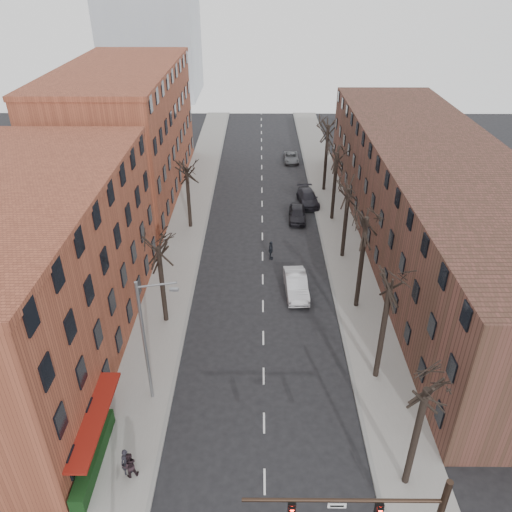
{
  "coord_description": "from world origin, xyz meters",
  "views": [
    {
      "loc": [
        -0.35,
        -13.03,
        24.36
      ],
      "look_at": [
        -0.58,
        21.31,
        4.0
      ],
      "focal_mm": 35.0,
      "sensor_mm": 36.0,
      "label": 1
    }
  ],
  "objects_px": {
    "parked_car_mid": "(308,198)",
    "pedestrian_a": "(127,462)",
    "parked_car_near": "(297,214)",
    "silver_sedan": "(296,285)"
  },
  "relations": [
    {
      "from": "silver_sedan",
      "to": "parked_car_mid",
      "type": "height_order",
      "value": "silver_sedan"
    },
    {
      "from": "silver_sedan",
      "to": "parked_car_near",
      "type": "height_order",
      "value": "silver_sedan"
    },
    {
      "from": "parked_car_mid",
      "to": "parked_car_near",
      "type": "bearing_deg",
      "value": -115.05
    },
    {
      "from": "parked_car_near",
      "to": "pedestrian_a",
      "type": "relative_size",
      "value": 2.58
    },
    {
      "from": "parked_car_mid",
      "to": "pedestrian_a",
      "type": "xyz_separation_m",
      "value": [
        -12.77,
        -35.66,
        0.28
      ]
    },
    {
      "from": "silver_sedan",
      "to": "parked_car_near",
      "type": "relative_size",
      "value": 1.12
    },
    {
      "from": "parked_car_mid",
      "to": "pedestrian_a",
      "type": "distance_m",
      "value": 37.87
    },
    {
      "from": "parked_car_mid",
      "to": "pedestrian_a",
      "type": "relative_size",
      "value": 2.93
    },
    {
      "from": "silver_sedan",
      "to": "parked_car_near",
      "type": "xyz_separation_m",
      "value": [
        1.0,
        13.92,
        -0.07
      ]
    },
    {
      "from": "parked_car_mid",
      "to": "pedestrian_a",
      "type": "height_order",
      "value": "pedestrian_a"
    }
  ]
}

